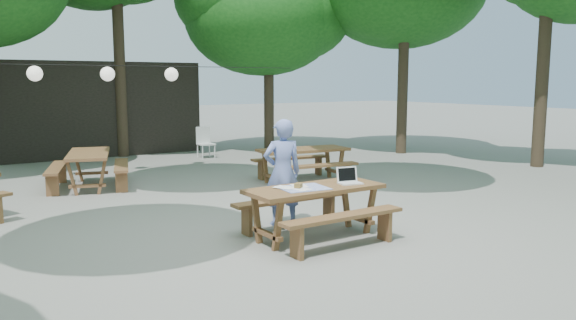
% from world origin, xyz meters
% --- Properties ---
extents(ground, '(80.00, 80.00, 0.00)m').
position_xyz_m(ground, '(0.00, 0.00, 0.00)').
color(ground, slate).
rests_on(ground, ground).
extents(pavilion, '(6.00, 3.00, 2.80)m').
position_xyz_m(pavilion, '(0.50, 10.50, 1.40)').
color(pavilion, black).
rests_on(pavilion, ground).
extents(main_picnic_table, '(2.00, 1.58, 0.75)m').
position_xyz_m(main_picnic_table, '(0.63, -1.28, 0.39)').
color(main_picnic_table, brown).
rests_on(main_picnic_table, ground).
extents(picnic_table_ne, '(2.08, 1.81, 0.75)m').
position_xyz_m(picnic_table_ne, '(3.08, 2.54, 0.39)').
color(picnic_table_ne, brown).
rests_on(picnic_table_ne, ground).
extents(picnic_table_far_w, '(2.07, 2.28, 0.75)m').
position_xyz_m(picnic_table_far_w, '(-1.10, 4.45, 0.39)').
color(picnic_table_far_w, brown).
rests_on(picnic_table_far_w, ground).
extents(woman, '(0.69, 0.55, 1.66)m').
position_xyz_m(woman, '(0.66, -0.37, 0.83)').
color(woman, '#7183CE').
rests_on(woman, ground).
extents(plastic_chair, '(0.45, 0.45, 0.90)m').
position_xyz_m(plastic_chair, '(2.94, 7.36, 0.26)').
color(plastic_chair, silver).
rests_on(plastic_chair, ground).
extents(laptop, '(0.37, 0.32, 0.24)m').
position_xyz_m(laptop, '(1.20, -1.34, 0.81)').
color(laptop, white).
rests_on(laptop, main_picnic_table).
extents(tabletop_clutter, '(0.74, 0.63, 0.08)m').
position_xyz_m(tabletop_clutter, '(0.40, -1.26, 0.76)').
color(tabletop_clutter, '#344EB3').
rests_on(tabletop_clutter, main_picnic_table).
extents(paper_lanterns, '(9.00, 0.34, 0.38)m').
position_xyz_m(paper_lanterns, '(-0.19, 6.00, 2.40)').
color(paper_lanterns, black).
rests_on(paper_lanterns, ground).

